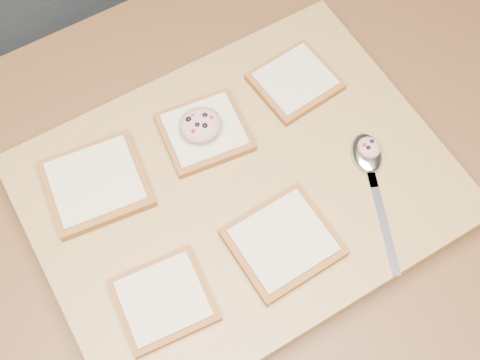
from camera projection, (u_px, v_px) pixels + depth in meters
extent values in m
plane|color=#515459|center=(253.00, 321.00, 1.66)|extent=(4.00, 4.00, 0.00)
cube|color=slate|center=(257.00, 280.00, 1.28)|extent=(1.90, 0.75, 0.84)
cube|color=brown|center=(264.00, 195.00, 0.87)|extent=(2.00, 0.80, 0.06)
cube|color=tan|center=(240.00, 191.00, 0.82)|extent=(0.54, 0.41, 0.04)
cube|color=brown|center=(96.00, 184.00, 0.79)|extent=(0.14, 0.13, 0.01)
cube|color=beige|center=(95.00, 181.00, 0.78)|extent=(0.12, 0.11, 0.00)
cube|color=brown|center=(205.00, 132.00, 0.82)|extent=(0.13, 0.12, 0.01)
cube|color=beige|center=(204.00, 129.00, 0.82)|extent=(0.11, 0.10, 0.00)
cube|color=brown|center=(295.00, 82.00, 0.86)|extent=(0.12, 0.11, 0.01)
cube|color=beige|center=(295.00, 79.00, 0.85)|extent=(0.10, 0.09, 0.00)
cube|color=brown|center=(164.00, 300.00, 0.72)|extent=(0.12, 0.11, 0.01)
cube|color=beige|center=(163.00, 299.00, 0.72)|extent=(0.10, 0.10, 0.00)
cube|color=brown|center=(283.00, 242.00, 0.76)|extent=(0.13, 0.12, 0.01)
cube|color=beige|center=(283.00, 240.00, 0.75)|extent=(0.11, 0.10, 0.00)
ellipsoid|color=tan|center=(200.00, 125.00, 0.80)|extent=(0.06, 0.05, 0.03)
sphere|color=black|center=(205.00, 116.00, 0.80)|extent=(0.01, 0.01, 0.01)
sphere|color=black|center=(189.00, 120.00, 0.79)|extent=(0.01, 0.01, 0.01)
sphere|color=black|center=(205.00, 126.00, 0.79)|extent=(0.01, 0.01, 0.01)
sphere|color=black|center=(198.00, 125.00, 0.79)|extent=(0.01, 0.01, 0.01)
sphere|color=#A5140C|center=(211.00, 118.00, 0.80)|extent=(0.01, 0.01, 0.01)
sphere|color=#A5140C|center=(193.00, 116.00, 0.80)|extent=(0.01, 0.01, 0.01)
sphere|color=#A5140C|center=(194.00, 131.00, 0.79)|extent=(0.01, 0.01, 0.01)
ellipsoid|color=silver|center=(367.00, 153.00, 0.81)|extent=(0.06, 0.07, 0.01)
cube|color=silver|center=(371.00, 174.00, 0.80)|extent=(0.03, 0.04, 0.00)
cube|color=silver|center=(382.00, 219.00, 0.77)|extent=(0.07, 0.14, 0.00)
ellipsoid|color=tan|center=(369.00, 148.00, 0.80)|extent=(0.03, 0.03, 0.02)
sphere|color=black|center=(372.00, 142.00, 0.79)|extent=(0.01, 0.01, 0.01)
sphere|color=black|center=(368.00, 148.00, 0.79)|extent=(0.01, 0.01, 0.01)
sphere|color=#A5140C|center=(364.00, 145.00, 0.79)|extent=(0.01, 0.01, 0.01)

